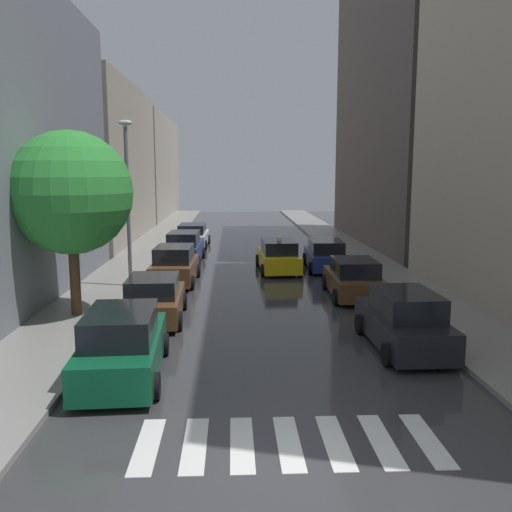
{
  "coord_description": "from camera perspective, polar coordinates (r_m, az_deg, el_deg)",
  "views": [
    {
      "loc": [
        -1.06,
        -8.73,
        5.2
      ],
      "look_at": [
        0.15,
        18.98,
        0.82
      ],
      "focal_mm": 38.46,
      "sensor_mm": 36.0,
      "label": 1
    }
  ],
  "objects": [
    {
      "name": "parked_car_right_nearest",
      "position": [
        16.66,
        15.12,
        -6.62
      ],
      "size": [
        2.07,
        4.47,
        1.75
      ],
      "rotation": [
        0.0,
        0.0,
        1.59
      ],
      "color": "black",
      "rests_on": "ground"
    },
    {
      "name": "building_left_mid",
      "position": [
        42.26,
        -16.32,
        9.17
      ],
      "size": [
        6.0,
        18.22,
        11.22
      ],
      "primitive_type": "cube",
      "color": "#9E9384",
      "rests_on": "ground"
    },
    {
      "name": "lamp_post_left",
      "position": [
        24.33,
        -13.23,
        6.49
      ],
      "size": [
        0.6,
        0.28,
        7.13
      ],
      "color": "#595B60",
      "rests_on": "sidewalk_left"
    },
    {
      "name": "sidewalk_left",
      "position": [
        33.57,
        -11.8,
        -0.0
      ],
      "size": [
        3.0,
        72.0,
        0.15
      ],
      "primitive_type": "cube",
      "color": "gray",
      "rests_on": "ground"
    },
    {
      "name": "street_tree_left",
      "position": [
        19.89,
        -18.73,
        6.22
      ],
      "size": [
        4.24,
        4.24,
        6.39
      ],
      "color": "#513823",
      "rests_on": "sidewalk_left"
    },
    {
      "name": "crosswalk_stripes",
      "position": [
        11.15,
        3.41,
        -18.8
      ],
      "size": [
        5.85,
        2.2,
        0.01
      ],
      "color": "silver",
      "rests_on": "ground"
    },
    {
      "name": "sidewalk_right",
      "position": [
        33.98,
        10.38,
        0.15
      ],
      "size": [
        3.0,
        72.0,
        0.15
      ],
      "primitive_type": "cube",
      "color": "gray",
      "rests_on": "ground"
    },
    {
      "name": "parked_car_left_fifth",
      "position": [
        37.43,
        -6.6,
        2.07
      ],
      "size": [
        2.24,
        4.77,
        1.58
      ],
      "rotation": [
        0.0,
        0.0,
        1.54
      ],
      "color": "silver",
      "rests_on": "ground"
    },
    {
      "name": "ground_plane",
      "position": [
        33.16,
        -0.64,
        -0.09
      ],
      "size": [
        28.0,
        72.0,
        0.04
      ],
      "primitive_type": "cube",
      "color": "#343436"
    },
    {
      "name": "taxi_midroad",
      "position": [
        28.28,
        2.35,
        -0.06
      ],
      "size": [
        2.21,
        4.57,
        1.81
      ],
      "rotation": [
        0.0,
        0.0,
        1.61
      ],
      "color": "yellow",
      "rests_on": "ground"
    },
    {
      "name": "parked_car_left_fourth",
      "position": [
        31.09,
        -7.47,
        0.8
      ],
      "size": [
        2.17,
        4.73,
        1.77
      ],
      "rotation": [
        0.0,
        0.0,
        1.53
      ],
      "color": "navy",
      "rests_on": "ground"
    },
    {
      "name": "parked_car_left_third",
      "position": [
        25.48,
        -8.45,
        -1.03
      ],
      "size": [
        2.16,
        4.37,
        1.76
      ],
      "rotation": [
        0.0,
        0.0,
        1.54
      ],
      "color": "brown",
      "rests_on": "ground"
    },
    {
      "name": "parked_car_left_second",
      "position": [
        19.41,
        -10.58,
        -4.47
      ],
      "size": [
        2.18,
        4.17,
        1.57
      ],
      "rotation": [
        0.0,
        0.0,
        1.6
      ],
      "color": "brown",
      "rests_on": "ground"
    },
    {
      "name": "building_left_far",
      "position": [
        62.5,
        -11.8,
        9.01
      ],
      "size": [
        6.0,
        21.5,
        10.89
      ],
      "primitive_type": "cube",
      "color": "#9E9384",
      "rests_on": "ground"
    },
    {
      "name": "parked_car_left_nearest",
      "position": [
        14.34,
        -13.72,
        -9.06
      ],
      "size": [
        2.24,
        4.72,
        1.77
      ],
      "rotation": [
        0.0,
        0.0,
        1.62
      ],
      "color": "#0C4C2D",
      "rests_on": "ground"
    },
    {
      "name": "parked_car_right_second",
      "position": [
        22.9,
        10.12,
        -2.38
      ],
      "size": [
        2.17,
        4.3,
        1.59
      ],
      "rotation": [
        0.0,
        0.0,
        1.55
      ],
      "color": "brown",
      "rests_on": "ground"
    },
    {
      "name": "parked_car_right_third",
      "position": [
        29.02,
        7.25,
        0.06
      ],
      "size": [
        2.17,
        4.54,
        1.57
      ],
      "rotation": [
        0.0,
        0.0,
        1.54
      ],
      "color": "navy",
      "rests_on": "ground"
    },
    {
      "name": "building_right_mid",
      "position": [
        40.35,
        15.56,
        16.36
      ],
      "size": [
        6.0,
        19.97,
        21.22
      ],
      "primitive_type": "cube",
      "color": "#564C47",
      "rests_on": "ground"
    }
  ]
}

